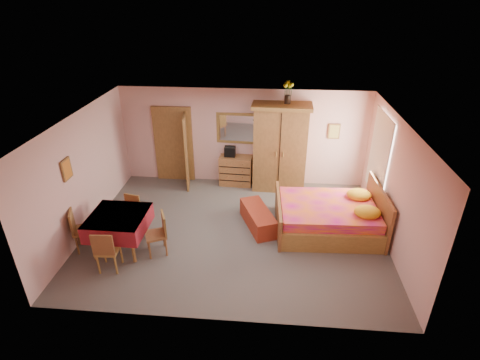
# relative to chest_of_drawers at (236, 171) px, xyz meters

# --- Properties ---
(floor) EXTENTS (6.50, 6.50, 0.00)m
(floor) POSITION_rel_chest_of_drawers_xyz_m (0.19, -2.29, -0.41)
(floor) COLOR slate
(floor) RESTS_ON ground
(ceiling) EXTENTS (6.50, 6.50, 0.00)m
(ceiling) POSITION_rel_chest_of_drawers_xyz_m (0.19, -2.29, 2.19)
(ceiling) COLOR brown
(ceiling) RESTS_ON wall_back
(wall_back) EXTENTS (6.50, 0.10, 2.60)m
(wall_back) POSITION_rel_chest_of_drawers_xyz_m (0.19, 0.21, 0.89)
(wall_back) COLOR beige
(wall_back) RESTS_ON floor
(wall_front) EXTENTS (6.50, 0.10, 2.60)m
(wall_front) POSITION_rel_chest_of_drawers_xyz_m (0.19, -4.79, 0.89)
(wall_front) COLOR beige
(wall_front) RESTS_ON floor
(wall_left) EXTENTS (0.10, 5.00, 2.60)m
(wall_left) POSITION_rel_chest_of_drawers_xyz_m (-3.06, -2.29, 0.89)
(wall_left) COLOR beige
(wall_left) RESTS_ON floor
(wall_right) EXTENTS (0.10, 5.00, 2.60)m
(wall_right) POSITION_rel_chest_of_drawers_xyz_m (3.44, -2.29, 0.89)
(wall_right) COLOR beige
(wall_right) RESTS_ON floor
(doorway) EXTENTS (1.06, 0.12, 2.15)m
(doorway) POSITION_rel_chest_of_drawers_xyz_m (-1.71, 0.18, 0.62)
(doorway) COLOR #9E6B35
(doorway) RESTS_ON floor
(window) EXTENTS (0.08, 1.40, 1.95)m
(window) POSITION_rel_chest_of_drawers_xyz_m (3.40, -1.09, 1.04)
(window) COLOR white
(window) RESTS_ON wall_right
(picture_left) EXTENTS (0.04, 0.32, 0.42)m
(picture_left) POSITION_rel_chest_of_drawers_xyz_m (-3.03, -2.89, 1.29)
(picture_left) COLOR orange
(picture_left) RESTS_ON wall_left
(picture_back) EXTENTS (0.30, 0.04, 0.40)m
(picture_back) POSITION_rel_chest_of_drawers_xyz_m (2.54, 0.18, 1.14)
(picture_back) COLOR #D8BF59
(picture_back) RESTS_ON wall_back
(chest_of_drawers) EXTENTS (0.89, 0.48, 0.82)m
(chest_of_drawers) POSITION_rel_chest_of_drawers_xyz_m (0.00, 0.00, 0.00)
(chest_of_drawers) COLOR #A56837
(chest_of_drawers) RESTS_ON floor
(wall_mirror) EXTENTS (1.06, 0.11, 0.84)m
(wall_mirror) POSITION_rel_chest_of_drawers_xyz_m (-0.00, 0.21, 1.14)
(wall_mirror) COLOR silver
(wall_mirror) RESTS_ON wall_back
(stereo) EXTENTS (0.29, 0.21, 0.27)m
(stereo) POSITION_rel_chest_of_drawers_xyz_m (-0.16, 0.03, 0.54)
(stereo) COLOR black
(stereo) RESTS_ON chest_of_drawers
(floor_lamp) EXTENTS (0.24, 0.24, 1.84)m
(floor_lamp) POSITION_rel_chest_of_drawers_xyz_m (0.55, 0.06, 0.51)
(floor_lamp) COLOR black
(floor_lamp) RESTS_ON floor
(wardrobe) EXTENTS (1.51, 0.82, 2.32)m
(wardrobe) POSITION_rel_chest_of_drawers_xyz_m (1.16, -0.10, 0.75)
(wardrobe) COLOR olive
(wardrobe) RESTS_ON floor
(sunflower_vase) EXTENTS (0.24, 0.24, 0.56)m
(sunflower_vase) POSITION_rel_chest_of_drawers_xyz_m (1.28, -0.06, 2.19)
(sunflower_vase) COLOR yellow
(sunflower_vase) RESTS_ON wardrobe
(bed) EXTENTS (2.33, 1.87, 1.05)m
(bed) POSITION_rel_chest_of_drawers_xyz_m (2.23, -2.00, 0.11)
(bed) COLOR #C81386
(bed) RESTS_ON floor
(bench) EXTENTS (0.91, 1.35, 0.42)m
(bench) POSITION_rel_chest_of_drawers_xyz_m (0.70, -2.00, -0.20)
(bench) COLOR maroon
(bench) RESTS_ON floor
(dining_table) EXTENTS (1.12, 1.12, 0.81)m
(dining_table) POSITION_rel_chest_of_drawers_xyz_m (-2.08, -3.07, -0.00)
(dining_table) COLOR maroon
(dining_table) RESTS_ON floor
(chair_south) EXTENTS (0.43, 0.43, 0.90)m
(chair_south) POSITION_rel_chest_of_drawers_xyz_m (-2.07, -3.69, 0.04)
(chair_south) COLOR #AB7D3A
(chair_south) RESTS_ON floor
(chair_north) EXTENTS (0.44, 0.44, 0.82)m
(chair_north) POSITION_rel_chest_of_drawers_xyz_m (-2.12, -2.41, 0.00)
(chair_north) COLOR #9A6334
(chair_north) RESTS_ON floor
(chair_west) EXTENTS (0.55, 0.55, 0.92)m
(chair_west) POSITION_rel_chest_of_drawers_xyz_m (-2.81, -3.12, 0.05)
(chair_west) COLOR brown
(chair_west) RESTS_ON floor
(chair_east) EXTENTS (0.53, 0.53, 0.89)m
(chair_east) POSITION_rel_chest_of_drawers_xyz_m (-1.31, -3.14, 0.04)
(chair_east) COLOR #965F33
(chair_east) RESTS_ON floor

